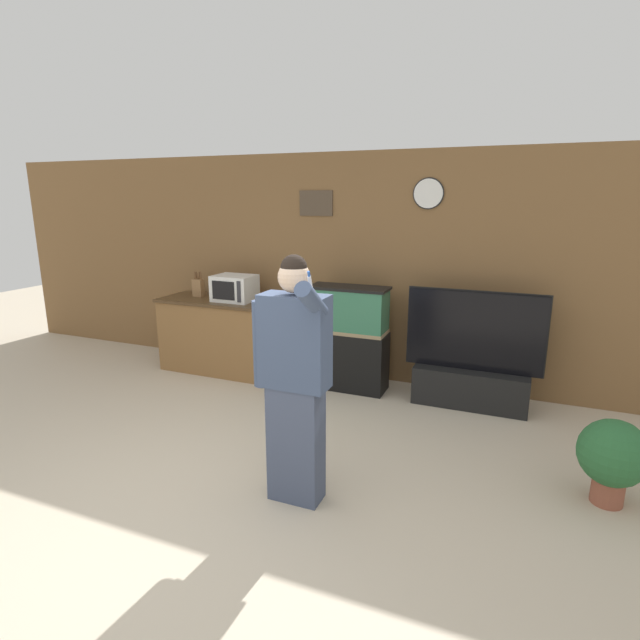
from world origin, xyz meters
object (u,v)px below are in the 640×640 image
(microwave, at_px, (235,288))
(aquarium_on_stand, at_px, (348,338))
(counter_island, at_px, (223,335))
(tv_on_stand, at_px, (471,373))
(person_standing, at_px, (294,378))
(potted_plant, at_px, (613,456))
(knife_block, at_px, (198,287))

(microwave, relative_size, aquarium_on_stand, 0.41)
(counter_island, height_order, tv_on_stand, tv_on_stand)
(aquarium_on_stand, relative_size, person_standing, 0.67)
(counter_island, height_order, aquarium_on_stand, aquarium_on_stand)
(potted_plant, bearing_deg, knife_block, 162.26)
(counter_island, distance_m, person_standing, 2.95)
(aquarium_on_stand, relative_size, tv_on_stand, 0.85)
(aquarium_on_stand, bearing_deg, knife_block, 178.89)
(microwave, distance_m, aquarium_on_stand, 1.50)
(aquarium_on_stand, bearing_deg, potted_plant, -29.53)
(aquarium_on_stand, xyz_separation_m, person_standing, (0.36, -2.16, 0.33))
(aquarium_on_stand, distance_m, person_standing, 2.21)
(tv_on_stand, bearing_deg, person_standing, -113.94)
(microwave, bearing_deg, aquarium_on_stand, 0.93)
(microwave, xyz_separation_m, tv_on_stand, (2.76, 0.05, -0.70))
(person_standing, distance_m, potted_plant, 2.28)
(knife_block, distance_m, aquarium_on_stand, 2.04)
(microwave, xyz_separation_m, aquarium_on_stand, (1.43, 0.02, -0.47))
(counter_island, xyz_separation_m, potted_plant, (4.05, -1.36, -0.09))
(knife_block, xyz_separation_m, tv_on_stand, (3.33, -0.01, -0.66))
(counter_island, distance_m, potted_plant, 4.28)
(person_standing, bearing_deg, microwave, 129.98)
(counter_island, relative_size, microwave, 3.22)
(counter_island, relative_size, tv_on_stand, 1.12)
(aquarium_on_stand, height_order, tv_on_stand, tv_on_stand)
(microwave, relative_size, person_standing, 0.27)
(aquarium_on_stand, distance_m, tv_on_stand, 1.35)
(person_standing, bearing_deg, knife_block, 137.02)
(microwave, distance_m, person_standing, 2.79)
(potted_plant, bearing_deg, tv_on_stand, 127.93)
(microwave, height_order, aquarium_on_stand, microwave)
(knife_block, relative_size, tv_on_stand, 0.23)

